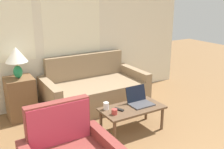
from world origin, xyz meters
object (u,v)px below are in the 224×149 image
at_px(cup_navy, 106,106).
at_px(tv_remote, 119,109).
at_px(cup_yellow, 114,112).
at_px(laptop, 139,100).
at_px(coffee_table, 132,110).
at_px(table_lamp, 16,57).
at_px(couch, 94,91).

height_order(cup_navy, tv_remote, cup_navy).
relative_size(cup_navy, cup_yellow, 1.30).
height_order(laptop, cup_navy, laptop).
bearing_deg(coffee_table, cup_navy, 158.84).
distance_m(table_lamp, coffee_table, 1.98).
relative_size(coffee_table, tv_remote, 6.05).
bearing_deg(table_lamp, coffee_table, -44.77).
distance_m(cup_yellow, tv_remote, 0.15).
distance_m(table_lamp, cup_yellow, 1.78).
height_order(coffee_table, laptop, laptop).
height_order(table_lamp, tv_remote, table_lamp).
height_order(table_lamp, cup_yellow, table_lamp).
xyz_separation_m(coffee_table, cup_yellow, (-0.34, -0.06, 0.08)).
bearing_deg(coffee_table, tv_remote, 175.10).
xyz_separation_m(table_lamp, cup_navy, (0.95, -1.16, -0.61)).
bearing_deg(cup_yellow, table_lamp, 125.32).
height_order(couch, coffee_table, couch).
bearing_deg(table_lamp, laptop, -40.24).
distance_m(couch, table_lamp, 1.48).
distance_m(couch, tv_remote, 1.14).
distance_m(couch, cup_yellow, 1.25).
bearing_deg(laptop, table_lamp, 139.76).
xyz_separation_m(couch, cup_yellow, (-0.29, -1.20, 0.14)).
xyz_separation_m(cup_navy, tv_remote, (0.14, -0.12, -0.04)).
relative_size(couch, coffee_table, 1.94).
bearing_deg(coffee_table, table_lamp, 135.23).
bearing_deg(cup_navy, cup_yellow, -85.02).
xyz_separation_m(table_lamp, cup_yellow, (0.97, -1.36, -0.62)).
bearing_deg(cup_yellow, laptop, 12.53).
bearing_deg(laptop, cup_navy, 170.36).
height_order(laptop, tv_remote, laptop).
distance_m(table_lamp, laptop, 2.03).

